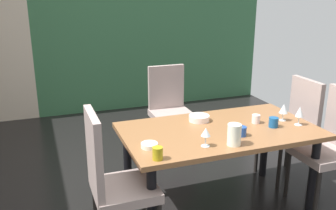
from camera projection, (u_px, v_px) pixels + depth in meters
name	position (u px, v px, depth m)	size (l,w,h in m)	color
ground_plane	(155.00, 208.00, 3.29)	(5.46, 5.87, 0.02)	black
garden_window_panel	(153.00, 15.00, 5.75)	(3.61, 0.10, 2.86)	#336440
dining_table	(219.00, 139.00, 3.11)	(1.61, 0.90, 0.73)	#905F38
chair_head_far	(170.00, 106.00, 4.22)	(0.44, 0.45, 1.01)	#A38E87
chair_right_far	(294.00, 124.00, 3.67)	(0.44, 0.44, 1.00)	#A38E87
chair_left_near	(112.00, 178.00, 2.59)	(0.45, 0.44, 1.07)	#A38E87
chair_right_near	(332.00, 142.00, 3.22)	(0.44, 0.44, 1.03)	#A38E87
wine_glass_west	(284.00, 109.00, 3.24)	(0.08, 0.08, 0.15)	silver
wine_glass_near_shelf	(300.00, 112.00, 3.14)	(0.07, 0.07, 0.16)	silver
wine_glass_left	(206.00, 133.00, 2.71)	(0.07, 0.07, 0.14)	silver
serving_bowl_east	(199.00, 118.00, 3.26)	(0.18, 0.18, 0.05)	white
serving_bowl_north	(149.00, 145.00, 2.72)	(0.12, 0.12, 0.04)	white
cup_near_window	(256.00, 119.00, 3.20)	(0.07, 0.07, 0.07)	#F5D9D1
cup_right	(274.00, 122.00, 3.11)	(0.08, 0.08, 0.08)	#164F89
cup_rear	(241.00, 131.00, 2.93)	(0.08, 0.08, 0.08)	#23489A
cup_front	(158.00, 153.00, 2.52)	(0.07, 0.07, 0.09)	#AA9719
pitcher_corner	(234.00, 134.00, 2.75)	(0.12, 0.10, 0.16)	white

